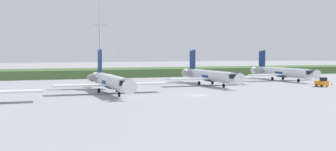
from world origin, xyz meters
name	(u,v)px	position (x,y,z in m)	size (l,w,h in m)	color
ground_plane	(149,84)	(0.00, 30.00, 0.00)	(500.00, 500.00, 0.00)	#939399
grass_berm	(117,73)	(0.00, 66.77, 1.35)	(320.00, 20.00, 2.70)	#426033
regional_jet_second	(110,81)	(-14.87, 9.98, 2.54)	(22.81, 31.00, 9.00)	silver
regional_jet_third	(209,75)	(13.19, 21.57, 2.54)	(22.81, 31.00, 9.00)	silver
regional_jet_fourth	(281,72)	(41.37, 30.56, 2.54)	(22.81, 31.00, 9.00)	silver
antenna_mast	(100,44)	(-5.76, 66.66, 11.13)	(4.40, 0.50, 26.98)	#B2B2B7
baggage_tug	(322,83)	(36.62, 7.48, 1.00)	(1.72, 3.20, 2.30)	orange
safety_cone_front_marker	(323,84)	(40.05, 11.10, 0.28)	(0.44, 0.44, 0.55)	orange
safety_cone_mid_marker	(332,84)	(43.05, 11.44, 0.28)	(0.44, 0.44, 0.55)	orange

